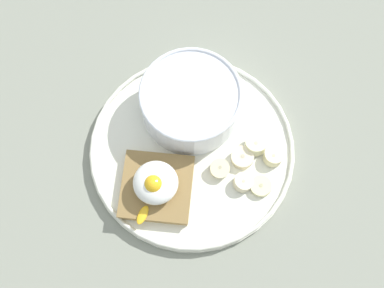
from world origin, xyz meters
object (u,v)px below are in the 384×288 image
(banana_slice_left, at_px, (243,182))
(oatmeal_bowl, at_px, (191,101))
(banana_slice_inner, at_px, (255,145))
(banana_slice_right, at_px, (220,169))
(banana_slice_front, at_px, (261,186))
(banana_slice_back, at_px, (242,158))
(poached_egg, at_px, (155,183))
(banana_slice_outer, at_px, (273,159))
(toast_slice, at_px, (157,187))

(banana_slice_left, bearing_deg, oatmeal_bowl, 40.25)
(banana_slice_inner, bearing_deg, banana_slice_right, 132.10)
(banana_slice_front, xyz_separation_m, banana_slice_back, (0.04, 0.03, 0.00))
(poached_egg, distance_m, banana_slice_outer, 0.17)
(poached_egg, relative_size, banana_slice_inner, 2.34)
(banana_slice_right, bearing_deg, banana_slice_front, -106.10)
(banana_slice_right, bearing_deg, banana_slice_left, -114.03)
(oatmeal_bowl, relative_size, banana_slice_outer, 3.77)
(toast_slice, xyz_separation_m, banana_slice_front, (0.02, -0.14, -0.00))
(poached_egg, bearing_deg, banana_slice_inner, -58.12)
(banana_slice_left, xyz_separation_m, banana_slice_back, (0.04, 0.00, -0.00))
(banana_slice_right, relative_size, banana_slice_outer, 0.80)
(poached_egg, relative_size, banana_slice_outer, 2.30)
(banana_slice_back, bearing_deg, banana_slice_inner, -38.50)
(oatmeal_bowl, distance_m, banana_slice_left, 0.13)
(poached_egg, relative_size, banana_slice_left, 2.24)
(banana_slice_front, bearing_deg, banana_slice_outer, -17.83)
(banana_slice_left, bearing_deg, banana_slice_back, 7.01)
(oatmeal_bowl, xyz_separation_m, banana_slice_inner, (-0.04, -0.10, -0.02))
(banana_slice_inner, relative_size, banana_slice_outer, 0.98)
(toast_slice, bearing_deg, banana_slice_inner, -58.39)
(banana_slice_inner, xyz_separation_m, banana_slice_outer, (-0.02, -0.03, -0.00))
(banana_slice_front, height_order, banana_slice_inner, banana_slice_inner)
(banana_slice_back, relative_size, banana_slice_right, 1.27)
(banana_slice_inner, height_order, banana_slice_outer, banana_slice_inner)
(toast_slice, bearing_deg, banana_slice_front, -81.62)
(banana_slice_right, distance_m, banana_slice_outer, 0.08)
(oatmeal_bowl, relative_size, banana_slice_right, 4.68)
(banana_slice_inner, bearing_deg, toast_slice, 121.61)
(banana_slice_inner, bearing_deg, banana_slice_front, -167.48)
(oatmeal_bowl, distance_m, poached_egg, 0.13)
(banana_slice_outer, bearing_deg, banana_slice_right, 108.54)
(toast_slice, height_order, banana_slice_back, toast_slice)
(oatmeal_bowl, xyz_separation_m, poached_egg, (-0.12, 0.03, 0.00))
(banana_slice_front, relative_size, banana_slice_right, 1.37)
(banana_slice_back, height_order, banana_slice_right, banana_slice_right)
(oatmeal_bowl, height_order, banana_slice_inner, oatmeal_bowl)
(banana_slice_front, relative_size, banana_slice_back, 1.08)
(poached_egg, distance_m, banana_slice_right, 0.09)
(oatmeal_bowl, distance_m, banana_slice_right, 0.10)
(banana_slice_left, distance_m, banana_slice_right, 0.04)
(toast_slice, distance_m, banana_slice_right, 0.09)
(oatmeal_bowl, bearing_deg, banana_slice_front, -133.01)
(toast_slice, distance_m, banana_slice_back, 0.13)
(banana_slice_outer, bearing_deg, toast_slice, 111.80)
(banana_slice_back, distance_m, banana_slice_outer, 0.04)
(banana_slice_back, bearing_deg, banana_slice_right, 125.32)
(banana_slice_outer, bearing_deg, banana_slice_back, 94.33)
(banana_slice_inner, bearing_deg, banana_slice_back, 141.50)
(poached_egg, distance_m, banana_slice_inner, 0.15)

